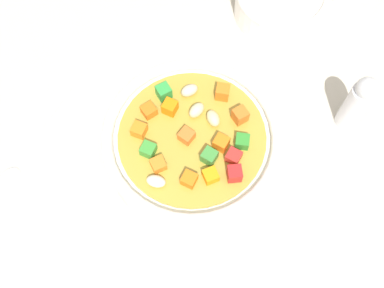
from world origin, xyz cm
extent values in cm
cube|color=#BAB2A0|center=(0.00, 0.00, -1.00)|extent=(140.00, 140.00, 2.00)
cylinder|color=white|center=(0.00, 0.00, 2.16)|extent=(20.01, 20.01, 4.33)
torus|color=white|center=(0.00, 0.00, 4.72)|extent=(20.11, 20.11, 1.30)
cylinder|color=#AB9133|center=(0.00, 0.00, 4.53)|extent=(16.55, 16.55, 0.40)
ellipsoid|color=beige|center=(5.22, -1.77, 5.33)|extent=(1.58, 2.21, 1.20)
cube|color=orange|center=(3.92, 1.09, 5.49)|extent=(2.08, 2.08, 1.52)
cube|color=orange|center=(-0.15, -5.76, 5.59)|extent=(1.68, 1.68, 1.73)
cube|color=orange|center=(4.49, 3.41, 5.32)|extent=(1.77, 1.77, 1.18)
ellipsoid|color=beige|center=(0.89, -2.89, 5.36)|extent=(2.07, 1.33, 1.27)
cube|color=red|center=(-6.07, -2.37, 5.61)|extent=(1.82, 1.82, 1.76)
cube|color=orange|center=(2.59, 5.24, 5.38)|extent=(2.08, 2.08, 1.30)
cube|color=orange|center=(-4.78, 2.25, 5.34)|extent=(2.08, 2.08, 1.22)
cube|color=#2E862A|center=(-2.90, -4.73, 5.37)|extent=(2.01, 2.01, 1.29)
cube|color=orange|center=(-1.97, 4.67, 5.28)|extent=(1.56, 1.56, 1.10)
ellipsoid|color=beige|center=(2.49, -1.54, 5.43)|extent=(2.11, 2.44, 1.40)
cube|color=red|center=(-4.15, -3.16, 5.30)|extent=(2.07, 2.07, 1.15)
cube|color=orange|center=(3.46, -5.14, 5.59)|extent=(2.03, 2.03, 1.73)
cube|color=green|center=(6.00, 1.06, 5.55)|extent=(1.66, 1.66, 1.65)
cube|color=#3A8735|center=(-3.22, -0.70, 5.47)|extent=(2.06, 2.06, 1.48)
cube|color=#399032|center=(0.18, 5.09, 5.35)|extent=(2.08, 2.08, 1.24)
cube|color=orange|center=(-5.24, 0.12, 5.33)|extent=(1.49, 1.49, 1.21)
ellipsoid|color=beige|center=(-3.67, 5.54, 5.26)|extent=(2.28, 2.45, 1.07)
cube|color=orange|center=(-2.24, -2.51, 5.47)|extent=(2.07, 2.07, 1.48)
cube|color=orange|center=(0.46, 0.65, 5.35)|extent=(2.03, 2.03, 1.24)
cylinder|color=silver|center=(14.18, 9.97, 0.33)|extent=(9.61, 11.38, 0.66)
ellipsoid|color=silver|center=(4.86, 21.19, 0.48)|extent=(3.87, 4.01, 0.95)
cylinder|color=white|center=(15.09, -18.99, 1.85)|extent=(12.34, 12.34, 3.71)
cylinder|color=silver|center=(-3.09, -19.29, 3.57)|extent=(2.83, 2.83, 7.13)
sphere|color=silver|center=(-3.09, -19.29, 7.77)|extent=(2.54, 2.54, 2.54)
camera|label=1|loc=(-20.21, 8.12, 51.40)|focal=43.54mm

